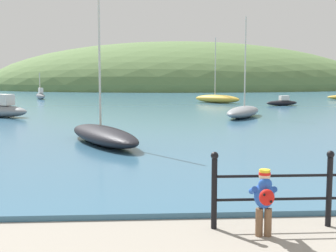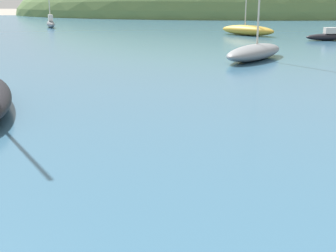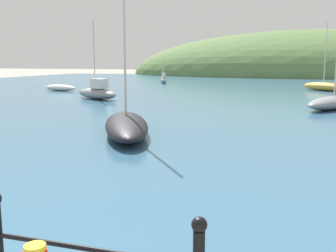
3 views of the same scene
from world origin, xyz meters
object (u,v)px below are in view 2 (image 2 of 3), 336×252
at_px(boat_green_fishing, 255,52).
at_px(boat_blue_hull, 247,30).
at_px(boat_twin_mast, 327,36).
at_px(boat_mid_harbor, 51,23).

relative_size(boat_green_fishing, boat_blue_hull, 1.04).
distance_m(boat_twin_mast, boat_blue_hull, 5.28).
height_order(boat_mid_harbor, boat_blue_hull, boat_blue_hull).
bearing_deg(boat_twin_mast, boat_green_fishing, -118.65).
bearing_deg(boat_blue_hull, boat_green_fishing, -93.01).
distance_m(boat_mid_harbor, boat_blue_hull, 16.19).
relative_size(boat_mid_harbor, boat_blue_hull, 0.47).
bearing_deg(boat_twin_mast, boat_blue_hull, 142.11).
height_order(boat_green_fishing, boat_twin_mast, boat_green_fishing).
distance_m(boat_twin_mast, boat_mid_harbor, 21.34).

